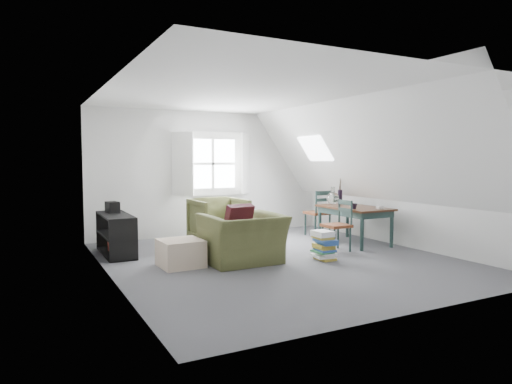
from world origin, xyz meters
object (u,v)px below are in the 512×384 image
media_shelf (116,237)px  armchair_far (219,244)px  dining_chair_far (319,212)px  dining_table (354,212)px  armchair_near (243,263)px  dining_chair_near (338,225)px  magazine_stack (324,245)px  ottoman (181,253)px

media_shelf → armchair_far: bearing=3.0°
dining_chair_far → dining_table: bearing=113.1°
armchair_near → dining_table: 2.62m
armchair_near → dining_chair_near: dining_chair_near is taller
armchair_near → dining_table: bearing=-169.8°
dining_chair_near → magazine_stack: size_ratio=1.92×
armchair_near → magazine_stack: (1.20, -0.37, 0.22)m
armchair_near → ottoman: ottoman is taller
ottoman → dining_chair_near: size_ratio=0.68×
armchair_near → armchair_far: armchair_far is taller
armchair_far → dining_chair_near: (1.54, -1.49, 0.45)m
armchair_near → dining_chair_near: size_ratio=1.31×
magazine_stack → dining_table: bearing=33.7°
armchair_far → dining_chair_far: size_ratio=1.01×
armchair_far → ottoman: bearing=-131.7°
magazine_stack → armchair_near: bearing=162.7°
ottoman → dining_table: bearing=4.6°
ottoman → magazine_stack: (2.09, -0.59, 0.03)m
ottoman → dining_chair_near: (2.71, -0.14, 0.25)m
armchair_far → dining_chair_far: 2.19m
armchair_near → dining_chair_near: 1.87m
dining_table → magazine_stack: (-1.30, -0.87, -0.36)m
dining_table → magazine_stack: 1.61m
armchair_far → ottoman: size_ratio=1.59×
armchair_far → media_shelf: 1.85m
armchair_far → dining_table: size_ratio=0.69×
dining_table → media_shelf: dining_table is taller
dining_table → dining_chair_far: bearing=94.5°
ottoman → dining_table: 3.42m
dining_table → dining_chair_near: (-0.68, -0.41, -0.14)m
dining_chair_far → dining_chair_near: (-0.59, -1.39, -0.03)m
media_shelf → dining_table: bearing=-13.7°
armchair_near → armchair_far: size_ratio=1.21×
armchair_far → magazine_stack: bearing=-65.8°
armchair_near → media_shelf: bearing=-44.8°
armchair_near → ottoman: size_ratio=1.92×
dining_table → dining_chair_far: size_ratio=1.47×
ottoman → dining_chair_far: (3.29, 1.25, 0.29)m
dining_chair_far → magazine_stack: bearing=74.4°
ottoman → dining_chair_far: bearing=20.8°
dining_chair_far → armchair_far: bearing=14.7°
dining_chair_near → media_shelf: 3.65m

